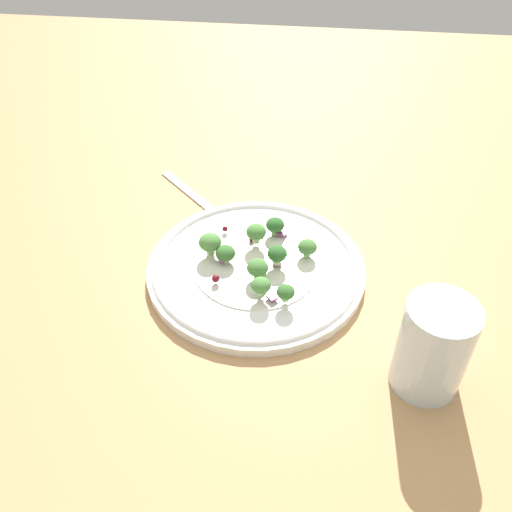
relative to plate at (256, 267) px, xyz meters
The scene contains 24 objects.
ground_plane 3.53cm from the plate, 29.61° to the left, with size 180.00×180.00×2.00cm, color tan.
plate is the anchor object (origin of this frame).
dressing_pool 0.44cm from the plate, 116.57° to the right, with size 15.72×15.72×0.20cm, color white.
broccoli_floret_0 4.23cm from the plate, behind, with size 2.46×2.46×2.49cm.
broccoli_floret_1 3.48cm from the plate, 78.51° to the right, with size 2.60×2.60×2.64cm.
broccoli_floret_2 3.29cm from the plate, ahead, with size 2.44×2.44×2.47cm.
broccoli_floret_3 7.85cm from the plate, 56.33° to the right, with size 2.14×2.14×2.16cm.
broccoli_floret_4 4.50cm from the plate, 96.75° to the left, with size 2.57×2.57×2.60cm.
broccoli_floret_5 6.48cm from the plate, behind, with size 2.81×2.81×2.84cm.
broccoli_floret_6 6.64cm from the plate, 73.91° to the left, with size 2.43×2.43×2.46cm.
broccoli_floret_7 6.43cm from the plate, 77.31° to the right, with size 2.29×2.29×2.31cm.
broccoli_floret_8 6.85cm from the plate, 20.08° to the left, with size 2.43×2.43×2.46cm.
cranberry_0 7.52cm from the plate, 130.66° to the left, with size 0.73×0.73×0.73cm, color maroon.
cranberry_1 6.90cm from the plate, 24.63° to the left, with size 0.83×0.83×0.83cm, color #4C0A14.
cranberry_2 5.83cm from the plate, 90.23° to the left, with size 0.79×0.79×0.79cm, color #4C0A14.
cranberry_3 4.46cm from the plate, 104.34° to the left, with size 0.75×0.75×0.75cm, color maroon.
cranberry_4 2.07cm from the plate, 45.93° to the right, with size 0.91×0.91×0.91cm, color maroon.
cranberry_5 6.02cm from the plate, 137.16° to the right, with size 0.93×0.93×0.93cm, color maroon.
onion_bit_0 4.18cm from the plate, behind, with size 1.23×1.16×0.58cm, color #A35B93.
onion_bit_1 6.52cm from the plate, 67.25° to the right, with size 1.17×0.97×0.37cm, color #843D75.
onion_bit_2 2.30cm from the plate, ahead, with size 0.85×0.86×0.45cm, color #934C84.
onion_bit_3 6.77cm from the plate, 65.51° to the left, with size 1.35×1.38×0.37cm, color #934C84.
fork 16.59cm from the plate, 125.08° to the left, with size 14.57×14.27×0.50cm.
water_glass 24.11cm from the plate, 36.39° to the right, with size 7.02×7.02×10.53cm, color silver.
Camera 1 is at (3.66, -51.36, 46.67)cm, focal length 38.26 mm.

